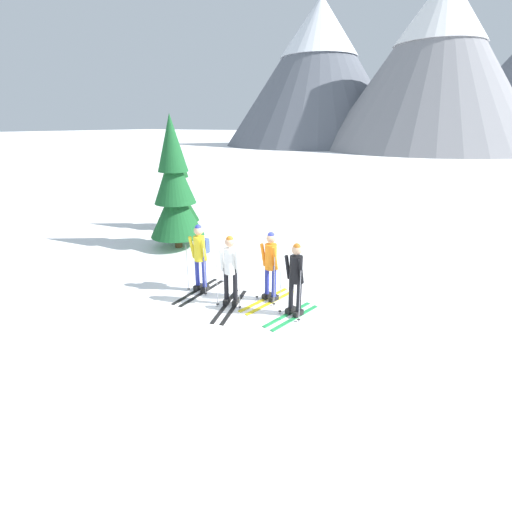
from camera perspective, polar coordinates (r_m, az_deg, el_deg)
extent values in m
plane|color=white|center=(8.97, -1.90, -7.12)|extent=(400.00, 400.00, 0.00)
cube|color=black|center=(9.52, -8.18, -5.60)|extent=(0.11, 1.74, 0.02)
cube|color=black|center=(9.65, -9.22, -5.30)|extent=(0.11, 1.74, 0.02)
cube|color=black|center=(9.56, -7.84, -5.00)|extent=(0.11, 0.26, 0.12)
cylinder|color=#2D389E|center=(9.38, -7.97, -2.48)|extent=(0.11, 0.11, 0.83)
cube|color=black|center=(9.69, -8.88, -4.72)|extent=(0.11, 0.26, 0.12)
cylinder|color=#2D389E|center=(9.51, -9.02, -2.22)|extent=(0.11, 0.11, 0.83)
cylinder|color=yellow|center=(9.24, -8.68, 1.14)|extent=(0.28, 0.28, 0.62)
sphere|color=tan|center=(9.11, -8.83, 3.87)|extent=(0.22, 0.22, 0.22)
sphere|color=#2D389E|center=(9.09, -8.85, 4.28)|extent=(0.17, 0.17, 0.17)
cylinder|color=yellow|center=(9.08, -8.03, 0.96)|extent=(0.08, 0.20, 0.59)
cylinder|color=yellow|center=(9.30, -9.79, 1.31)|extent=(0.08, 0.20, 0.59)
cylinder|color=#A5A5AD|center=(9.13, -7.88, -2.53)|extent=(0.02, 0.02, 1.25)
cylinder|color=black|center=(9.35, -7.72, -5.72)|extent=(0.07, 0.07, 0.01)
cylinder|color=#A5A5AD|center=(9.45, -10.48, -1.89)|extent=(0.02, 0.02, 1.25)
cylinder|color=black|center=(9.67, -10.28, -4.99)|extent=(0.07, 0.07, 0.01)
cube|color=#384C99|center=(9.36, -8.05, 1.61)|extent=(0.26, 0.16, 0.36)
cube|color=black|center=(8.78, -3.35, -7.72)|extent=(0.53, 1.73, 0.02)
cube|color=black|center=(8.84, -4.71, -7.54)|extent=(0.53, 1.73, 0.02)
cube|color=black|center=(8.83, -3.15, -7.03)|extent=(0.17, 0.28, 0.12)
cylinder|color=black|center=(8.64, -3.21, -4.42)|extent=(0.11, 0.11, 0.80)
cube|color=black|center=(8.89, -4.51, -6.86)|extent=(0.17, 0.28, 0.12)
cylinder|color=black|center=(8.71, -4.59, -4.26)|extent=(0.11, 0.11, 0.80)
cylinder|color=white|center=(8.45, -3.99, -0.73)|extent=(0.28, 0.28, 0.60)
sphere|color=tan|center=(8.31, -4.06, 2.13)|extent=(0.22, 0.22, 0.22)
sphere|color=#B76019|center=(8.29, -4.08, 2.56)|extent=(0.16, 0.16, 0.16)
cylinder|color=white|center=(8.34, -2.95, -0.87)|extent=(0.13, 0.21, 0.57)
cylinder|color=white|center=(8.45, -5.28, -0.65)|extent=(0.13, 0.21, 0.57)
cylinder|color=#A5A5AD|center=(8.41, -2.56, -4.52)|extent=(0.02, 0.02, 1.20)
cylinder|color=black|center=(8.64, -2.50, -7.79)|extent=(0.07, 0.07, 0.01)
cylinder|color=#A5A5AD|center=(8.57, -6.01, -4.12)|extent=(0.02, 0.02, 1.20)
cylinder|color=black|center=(8.80, -5.89, -7.35)|extent=(0.07, 0.07, 0.01)
cube|color=yellow|center=(8.95, 2.30, -7.11)|extent=(0.49, 1.66, 0.02)
cube|color=yellow|center=(9.08, 1.24, -6.69)|extent=(0.49, 1.66, 0.02)
cube|color=black|center=(8.99, 2.72, -6.50)|extent=(0.17, 0.28, 0.12)
cylinder|color=#2D389E|center=(8.80, 2.77, -3.89)|extent=(0.11, 0.11, 0.81)
cube|color=black|center=(9.12, 1.67, -6.09)|extent=(0.17, 0.28, 0.12)
cylinder|color=#2D389E|center=(8.94, 1.69, -3.51)|extent=(0.11, 0.11, 0.81)
cylinder|color=orange|center=(8.65, 2.28, -0.10)|extent=(0.28, 0.28, 0.61)
sphere|color=tan|center=(8.51, 2.32, 2.74)|extent=(0.22, 0.22, 0.22)
sphere|color=#2D389E|center=(8.49, 2.33, 3.16)|extent=(0.17, 0.17, 0.17)
cylinder|color=orange|center=(8.49, 2.93, -0.38)|extent=(0.12, 0.21, 0.58)
cylinder|color=orange|center=(8.71, 1.13, 0.18)|extent=(0.12, 0.21, 0.58)
cylinder|color=#A5A5AD|center=(8.55, 2.81, -4.03)|extent=(0.02, 0.02, 1.22)
cylinder|color=black|center=(8.79, 2.76, -7.31)|extent=(0.07, 0.07, 0.01)
cylinder|color=#A5A5AD|center=(8.88, 0.15, -3.08)|extent=(0.02, 0.02, 1.22)
cylinder|color=black|center=(9.11, 0.15, -6.27)|extent=(0.07, 0.07, 0.01)
cube|color=green|center=(8.34, 6.04, -9.39)|extent=(0.49, 1.52, 0.02)
cube|color=green|center=(8.46, 4.86, -8.90)|extent=(0.49, 1.52, 0.02)
cube|color=black|center=(8.37, 6.49, -8.72)|extent=(0.17, 0.28, 0.12)
cylinder|color=black|center=(8.17, 6.61, -6.01)|extent=(0.11, 0.11, 0.80)
cube|color=black|center=(8.49, 5.31, -8.24)|extent=(0.17, 0.28, 0.12)
cylinder|color=black|center=(8.30, 5.41, -5.56)|extent=(0.11, 0.11, 0.80)
cylinder|color=black|center=(8.00, 6.15, -2.05)|extent=(0.28, 0.28, 0.60)
sphere|color=tan|center=(7.85, 6.26, 0.94)|extent=(0.22, 0.22, 0.22)
sphere|color=#B76019|center=(7.83, 6.28, 1.39)|extent=(0.16, 0.16, 0.16)
cylinder|color=black|center=(7.85, 6.90, -2.39)|extent=(0.13, 0.21, 0.57)
cylinder|color=black|center=(8.06, 4.89, -1.72)|extent=(0.13, 0.21, 0.57)
cylinder|color=#A5A5AD|center=(7.92, 6.73, -6.25)|extent=(0.02, 0.02, 1.20)
cylinder|color=black|center=(8.17, 6.58, -9.65)|extent=(0.07, 0.07, 0.01)
cylinder|color=#A5A5AD|center=(8.23, 3.76, -5.12)|extent=(0.02, 0.02, 1.20)
cylinder|color=black|center=(8.47, 3.68, -8.43)|extent=(0.07, 0.07, 0.01)
cylinder|color=#51381E|center=(13.04, -11.87, 3.13)|extent=(0.26, 0.26, 0.84)
cone|color=#195628|center=(12.82, -12.15, 6.94)|extent=(1.80, 1.80, 1.78)
cone|color=#195628|center=(12.63, -12.52, 11.91)|extent=(1.38, 1.38, 1.78)
cone|color=#195628|center=(12.54, -12.88, 16.57)|extent=(0.98, 0.98, 1.78)
cylinder|color=#51381E|center=(15.41, -11.39, 5.38)|extent=(0.21, 0.21, 0.68)
cone|color=#14471E|center=(15.25, -11.57, 7.99)|extent=(1.45, 1.45, 1.43)
cone|color=#14471E|center=(15.10, -11.80, 11.34)|extent=(1.11, 1.11, 1.43)
cone|color=#14471E|center=(15.01, -12.03, 14.46)|extent=(0.79, 0.79, 1.43)
cone|color=slate|center=(76.51, 9.49, 25.79)|extent=(33.87, 33.87, 24.95)
cone|color=white|center=(77.71, 9.85, 31.34)|extent=(13.96, 13.96, 9.79)
cone|color=gray|center=(67.34, 25.85, 24.70)|extent=(31.92, 31.92, 23.96)
cone|color=white|center=(68.60, 26.91, 30.77)|extent=(12.86, 12.86, 9.20)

